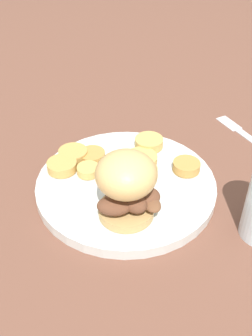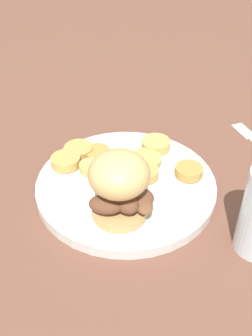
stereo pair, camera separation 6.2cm
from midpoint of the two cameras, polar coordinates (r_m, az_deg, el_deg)
ground_plane at (r=0.65m, az=2.74°, el=-3.22°), size 4.00×4.00×0.00m
dinner_plate at (r=0.64m, az=2.77°, el=-2.48°), size 0.29×0.29×0.02m
sandwich at (r=0.54m, az=2.44°, el=-2.55°), size 0.09×0.10×0.10m
potato_round_0 at (r=0.66m, az=-6.14°, el=0.91°), size 0.05×0.05×0.02m
potato_round_1 at (r=0.68m, az=-1.85°, el=2.06°), size 0.05×0.05×0.01m
potato_round_2 at (r=0.65m, az=11.82°, el=-0.55°), size 0.05×0.05×0.02m
potato_round_3 at (r=0.65m, az=-2.52°, el=0.02°), size 0.04×0.04×0.01m
potato_round_4 at (r=0.67m, az=5.39°, el=1.06°), size 0.06×0.06×0.01m
potato_round_5 at (r=0.69m, az=-4.36°, el=2.48°), size 0.05×0.05×0.02m
potato_round_6 at (r=0.64m, az=5.50°, el=-0.84°), size 0.05×0.05×0.01m
potato_round_7 at (r=0.70m, az=6.86°, el=3.34°), size 0.05×0.05×0.02m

